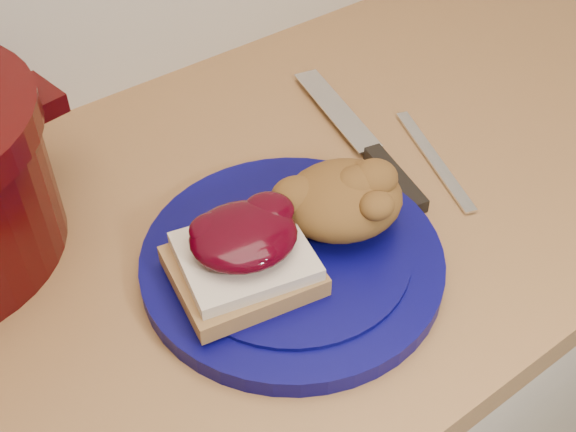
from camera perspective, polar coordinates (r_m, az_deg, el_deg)
plate at (r=0.71m, az=0.32°, el=-3.55°), size 0.37×0.37×0.02m
sandwich at (r=0.66m, az=-3.54°, el=-3.04°), size 0.14×0.13×0.06m
stuffing_mound at (r=0.71m, az=4.35°, el=1.27°), size 0.15×0.13×0.06m
chef_knife at (r=0.84m, az=7.11°, el=4.54°), size 0.09×0.29×0.02m
butter_knife at (r=0.85m, az=11.45°, el=4.44°), size 0.08×0.18×0.00m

